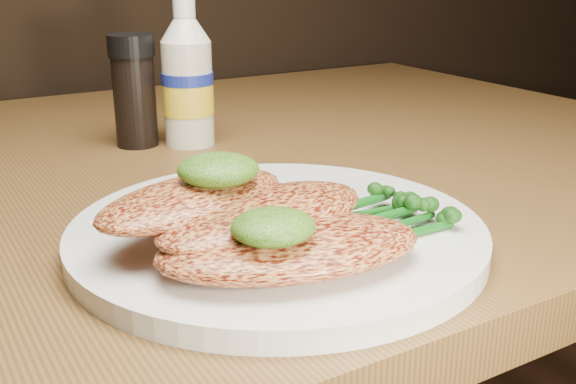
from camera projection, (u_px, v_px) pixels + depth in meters
plate at (277, 233)px, 0.49m from camera, size 0.30×0.30×0.02m
chicken_front at (290, 247)px, 0.42m from camera, size 0.18×0.13×0.03m
chicken_mid at (265, 215)px, 0.44m from camera, size 0.17×0.11×0.02m
chicken_back at (193, 199)px, 0.45m from camera, size 0.16×0.11×0.02m
pesto_front at (273, 227)px, 0.39m from camera, size 0.06×0.05×0.02m
pesto_back at (218, 170)px, 0.45m from camera, size 0.06×0.06×0.02m
broccolini_bundle at (364, 216)px, 0.47m from camera, size 0.16×0.13×0.02m
mayo_bottle at (187, 73)px, 0.73m from camera, size 0.06×0.06×0.15m
pepper_grinder at (134, 91)px, 0.73m from camera, size 0.05×0.05×0.12m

